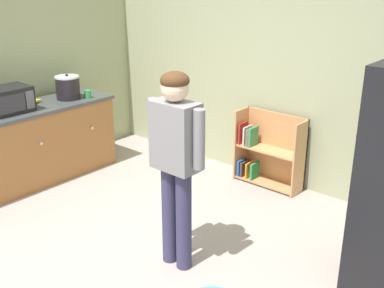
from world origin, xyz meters
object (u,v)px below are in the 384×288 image
(standing_person, at_px, (176,153))
(banana_bunch, at_px, (36,101))
(microwave, at_px, (7,100))
(green_cup, at_px, (88,94))
(kitchen_counter, at_px, (27,146))
(crock_pot, at_px, (68,87))
(bookshelf, at_px, (267,153))

(standing_person, height_order, banana_bunch, standing_person)
(microwave, bearing_deg, green_cup, 80.58)
(kitchen_counter, bearing_deg, microwave, -85.06)
(microwave, bearing_deg, banana_bunch, 106.01)
(microwave, relative_size, banana_bunch, 3.03)
(crock_pot, bearing_deg, standing_person, -16.20)
(microwave, xyz_separation_m, crock_pot, (0.01, 0.78, -0.00))
(microwave, distance_m, green_cup, 0.97)
(standing_person, bearing_deg, bookshelf, 99.25)
(standing_person, bearing_deg, banana_bunch, 172.60)
(bookshelf, height_order, crock_pot, crock_pot)
(standing_person, relative_size, banana_bunch, 10.55)
(crock_pot, xyz_separation_m, banana_bunch, (-0.13, -0.37, -0.11))
(kitchen_counter, relative_size, bookshelf, 2.53)
(kitchen_counter, distance_m, crock_pot, 0.85)
(crock_pot, distance_m, banana_bunch, 0.41)
(bookshelf, height_order, microwave, microwave)
(standing_person, distance_m, crock_pot, 2.51)
(bookshelf, relative_size, green_cup, 8.95)
(microwave, bearing_deg, bookshelf, 43.03)
(kitchen_counter, height_order, green_cup, green_cup)
(kitchen_counter, relative_size, microwave, 4.49)
(green_cup, bearing_deg, microwave, -99.42)
(standing_person, relative_size, microwave, 3.48)
(banana_bunch, bearing_deg, microwave, -73.99)
(standing_person, distance_m, microwave, 2.42)
(bookshelf, distance_m, crock_pot, 2.50)
(bookshelf, xyz_separation_m, banana_bunch, (-2.23, -1.56, 0.55))
(bookshelf, height_order, standing_person, standing_person)
(bookshelf, bearing_deg, crock_pot, -150.37)
(standing_person, height_order, crock_pot, standing_person)
(banana_bunch, height_order, green_cup, green_cup)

